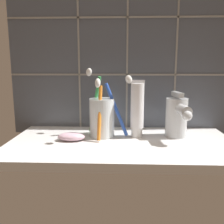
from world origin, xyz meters
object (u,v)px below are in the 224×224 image
at_px(toothbrush_cup, 102,116).
at_px(sink_faucet, 177,116).
at_px(toothpaste_tube, 137,109).
at_px(soap_bar, 71,137).

distance_m(toothbrush_cup, sink_faucet, 0.20).
relative_size(toothbrush_cup, toothpaste_tube, 1.21).
distance_m(toothbrush_cup, toothpaste_tube, 0.09).
height_order(sink_faucet, soap_bar, sink_faucet).
height_order(toothbrush_cup, sink_faucet, toothbrush_cup).
xyz_separation_m(toothpaste_tube, sink_faucet, (0.10, 0.00, -0.02)).
distance_m(toothpaste_tube, sink_faucet, 0.11).
bearing_deg(sink_faucet, soap_bar, -87.03).
xyz_separation_m(toothbrush_cup, toothpaste_tube, (0.09, 0.00, 0.02)).
xyz_separation_m(sink_faucet, soap_bar, (-0.27, -0.05, -0.05)).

